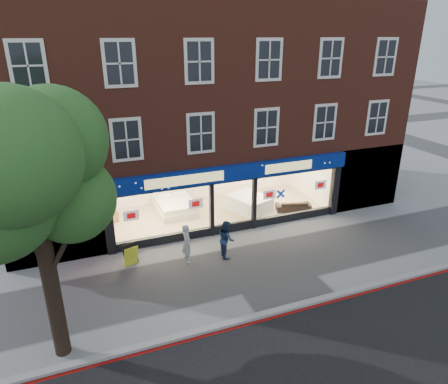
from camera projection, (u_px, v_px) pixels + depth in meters
ground at (262, 264)px, 16.02m from camera, size 120.00×120.00×0.00m
kerb_line at (303, 310)px, 13.33m from camera, size 60.00×0.10×0.01m
kerb_stone at (300, 305)px, 13.48m from camera, size 60.00×0.25×0.12m
showroom_floor at (217, 212)px, 20.55m from camera, size 11.00×4.50×0.10m
building at (204, 76)px, 19.56m from camera, size 19.00×8.26×10.30m
street_tree at (31, 194)px, 9.74m from camera, size 4.00×3.20×6.60m
display_bed at (175, 206)px, 20.27m from camera, size 1.91×2.29×1.28m
bedside_table at (113, 216)px, 19.31m from camera, size 0.51×0.51×0.55m
mattress_stack at (249, 203)px, 20.47m from camera, size 2.15×2.40×0.78m
sofa at (293, 206)px, 20.51m from camera, size 1.89×1.17×0.52m
a_board at (131, 255)px, 15.78m from camera, size 0.64×0.50×0.87m
pedestrian_grey at (187, 243)px, 15.90m from camera, size 0.42×0.61×1.63m
pedestrian_blue at (226, 239)px, 16.28m from camera, size 0.69×0.84×1.60m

